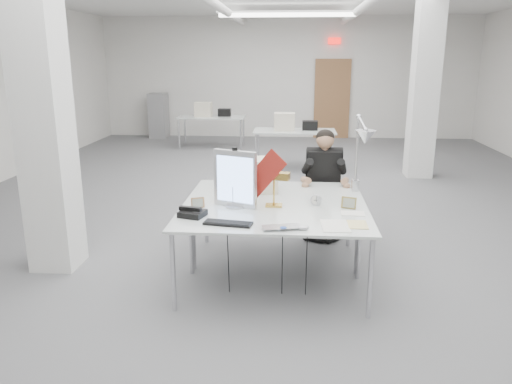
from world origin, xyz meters
TOP-DOWN VIEW (x-y plane):
  - room_shell at (0.04, 0.13)m, footprint 10.04×14.04m
  - desk_main at (0.00, -2.50)m, footprint 1.80×0.90m
  - desk_second at (0.00, -1.60)m, footprint 1.80×0.90m
  - bg_desk_a at (0.20, 3.00)m, footprint 1.60×0.80m
  - bg_desk_b at (-1.80, 5.20)m, footprint 1.60×0.80m
  - filing_cabinet at (-3.50, 6.65)m, footprint 0.45×0.55m
  - office_chair at (0.55, -0.93)m, footprint 0.51×0.51m
  - seated_person at (0.55, -0.98)m, footprint 0.47×0.59m
  - monitor at (-0.38, -2.19)m, footprint 0.43×0.21m
  - pennant at (-0.10, -2.23)m, footprint 0.45×0.18m
  - keyboard at (-0.38, -2.73)m, footprint 0.44×0.21m
  - laptop at (0.10, -2.86)m, footprint 0.38×0.29m
  - mouse at (0.27, -2.82)m, footprint 0.12×0.10m
  - bankers_lamp at (-0.00, -2.15)m, footprint 0.34×0.20m
  - desk_phone at (-0.73, -2.52)m, footprint 0.26×0.25m
  - picture_frame_left at (-0.73, -2.26)m, footprint 0.13×0.08m
  - picture_frame_right at (0.71, -2.17)m, footprint 0.15×0.08m
  - desk_clock at (0.41, -2.08)m, footprint 0.11×0.07m
  - paper_stack_a at (0.54, -2.70)m, footprint 0.25×0.34m
  - paper_stack_b at (0.74, -2.66)m, footprint 0.17×0.23m
  - paper_stack_c at (0.73, -2.34)m, footprint 0.22×0.16m
  - beige_monitor at (-0.18, -1.58)m, footprint 0.41×0.39m
  - architect_lamp at (0.85, -1.75)m, footprint 0.28×0.66m

SIDE VIEW (x-z plane):
  - office_chair at x=0.55m, z-range 0.00..1.02m
  - filing_cabinet at x=-3.50m, z-range 0.00..1.20m
  - desk_main at x=0.00m, z-range 0.73..0.75m
  - desk_second at x=0.00m, z-range 0.73..0.75m
  - bg_desk_a at x=0.20m, z-range 0.73..0.75m
  - bg_desk_b at x=-1.80m, z-range 0.73..0.75m
  - paper_stack_c at x=0.73m, z-range 0.76..0.76m
  - paper_stack_a at x=0.54m, z-range 0.76..0.76m
  - paper_stack_b at x=0.74m, z-range 0.76..0.76m
  - keyboard at x=-0.38m, z-range 0.76..0.78m
  - laptop at x=0.10m, z-range 0.76..0.78m
  - mouse at x=0.27m, z-range 0.76..0.79m
  - desk_phone at x=-0.73m, z-range 0.76..0.81m
  - desk_clock at x=0.41m, z-range 0.75..0.86m
  - picture_frame_left at x=-0.73m, z-range 0.75..0.86m
  - picture_frame_right at x=0.71m, z-range 0.75..0.87m
  - seated_person at x=0.55m, z-range 0.47..1.33m
  - beige_monitor at x=-0.18m, z-range 0.76..1.11m
  - bankers_lamp at x=0.00m, z-range 0.75..1.11m
  - monitor at x=-0.38m, z-range 0.76..1.31m
  - pennant at x=-0.10m, z-range 0.83..1.34m
  - architect_lamp at x=0.85m, z-range 0.75..1.58m
  - room_shell at x=0.04m, z-range 0.07..3.31m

